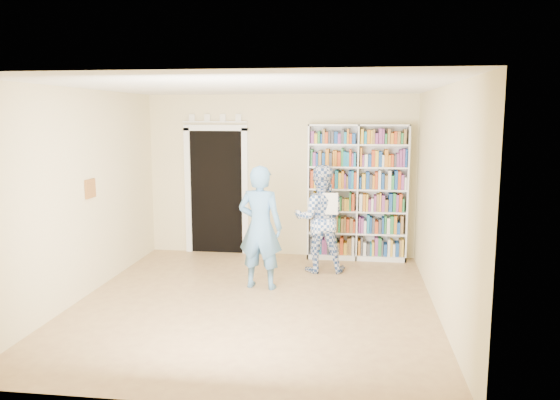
# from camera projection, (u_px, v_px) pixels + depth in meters

# --- Properties ---
(floor) EXTENTS (5.00, 5.00, 0.00)m
(floor) POSITION_uv_depth(u_px,v_px,m) (254.00, 303.00, 6.93)
(floor) COLOR #916946
(floor) RESTS_ON ground
(ceiling) EXTENTS (5.00, 5.00, 0.00)m
(ceiling) POSITION_uv_depth(u_px,v_px,m) (253.00, 86.00, 6.52)
(ceiling) COLOR white
(ceiling) RESTS_ON wall_back
(wall_back) EXTENTS (4.50, 0.00, 4.50)m
(wall_back) POSITION_uv_depth(u_px,v_px,m) (280.00, 176.00, 9.17)
(wall_back) COLOR beige
(wall_back) RESTS_ON floor
(wall_left) EXTENTS (0.00, 5.00, 5.00)m
(wall_left) POSITION_uv_depth(u_px,v_px,m) (82.00, 194.00, 7.02)
(wall_left) COLOR beige
(wall_left) RESTS_ON floor
(wall_right) EXTENTS (0.00, 5.00, 5.00)m
(wall_right) POSITION_uv_depth(u_px,v_px,m) (441.00, 202.00, 6.43)
(wall_right) COLOR beige
(wall_right) RESTS_ON floor
(bookshelf) EXTENTS (1.61, 0.30, 2.22)m
(bookshelf) POSITION_uv_depth(u_px,v_px,m) (357.00, 192.00, 8.89)
(bookshelf) COLOR white
(bookshelf) RESTS_ON floor
(doorway) EXTENTS (1.10, 0.08, 2.43)m
(doorway) POSITION_uv_depth(u_px,v_px,m) (216.00, 185.00, 9.32)
(doorway) COLOR black
(doorway) RESTS_ON floor
(wall_art) EXTENTS (0.03, 0.25, 0.25)m
(wall_art) POSITION_uv_depth(u_px,v_px,m) (90.00, 189.00, 7.20)
(wall_art) COLOR brown
(wall_art) RESTS_ON wall_left
(man_blue) EXTENTS (0.67, 0.49, 1.70)m
(man_blue) POSITION_uv_depth(u_px,v_px,m) (260.00, 227.00, 7.42)
(man_blue) COLOR #5082B2
(man_blue) RESTS_ON floor
(man_plaid) EXTENTS (0.85, 0.69, 1.63)m
(man_plaid) POSITION_uv_depth(u_px,v_px,m) (320.00, 219.00, 8.23)
(man_plaid) COLOR #2E4D8C
(man_plaid) RESTS_ON floor
(paper_sheet) EXTENTS (0.23, 0.04, 0.32)m
(paper_sheet) POSITION_uv_depth(u_px,v_px,m) (330.00, 204.00, 7.96)
(paper_sheet) COLOR white
(paper_sheet) RESTS_ON man_plaid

